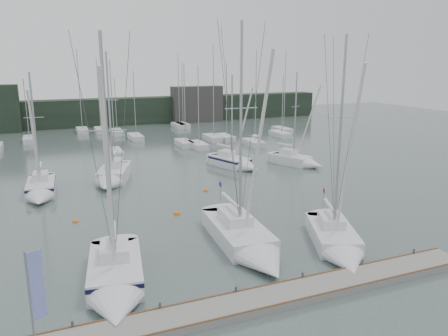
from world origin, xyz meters
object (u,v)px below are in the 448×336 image
object	(u,v)px
buoy_a	(177,214)
buoy_c	(75,222)
sailboat_mid_b	(111,178)
sailboat_mid_d	(237,163)
sailboat_near_right	(339,245)
dock_banner	(35,292)
sailboat_mid_e	(300,161)
sailboat_near_center	(249,245)
sailboat_mid_a	(40,191)
buoy_b	(206,191)
sailboat_near_left	(116,283)

from	to	relation	value
buoy_a	buoy_c	bearing A→B (deg)	170.41
sailboat_mid_b	sailboat_mid_d	size ratio (longest dim) A/B	1.22
sailboat_near_right	dock_banner	world-z (taller)	sailboat_near_right
sailboat_mid_e	buoy_c	xyz separation A→B (m)	(-25.62, -9.04, -0.53)
sailboat_near_center	sailboat_mid_d	distance (m)	22.57
sailboat_mid_a	buoy_a	bearing A→B (deg)	-39.07
sailboat_near_right	sailboat_mid_b	distance (m)	24.56
sailboat_mid_a	buoy_c	distance (m)	8.17
sailboat_near_center	buoy_b	size ratio (longest dim) A/B	32.79
sailboat_near_left	sailboat_mid_e	bearing A→B (deg)	49.30
sailboat_mid_d	sailboat_mid_e	bearing A→B (deg)	-34.12
sailboat_near_center	dock_banner	distance (m)	13.91
sailboat_mid_e	sailboat_near_right	bearing A→B (deg)	-140.35
sailboat_near_right	sailboat_mid_e	xyz separation A→B (m)	(10.46, 21.24, 0.02)
sailboat_mid_e	buoy_c	world-z (taller)	sailboat_mid_e
sailboat_mid_b	sailboat_mid_d	distance (m)	14.26
sailboat_near_center	buoy_b	world-z (taller)	sailboat_near_center
buoy_c	sailboat_mid_b	bearing A→B (deg)	66.85
sailboat_near_center	buoy_c	xyz separation A→B (m)	(-9.89, 10.04, -0.54)
sailboat_mid_e	buoy_b	world-z (taller)	sailboat_mid_e
sailboat_near_right	buoy_c	bearing A→B (deg)	164.05
sailboat_near_center	dock_banner	bearing A→B (deg)	-150.30
sailboat_near_left	sailboat_mid_e	xyz separation A→B (m)	(24.42, 20.86, -0.07)
sailboat_near_right	buoy_a	distance (m)	13.25
sailboat_mid_d	buoy_b	xyz separation A→B (m)	(-6.38, -7.07, -0.56)
sailboat_near_right	buoy_a	xyz separation A→B (m)	(-7.51, 10.90, -0.51)
sailboat_near_left	sailboat_mid_d	distance (m)	28.47
sailboat_near_right	buoy_a	world-z (taller)	sailboat_near_right
sailboat_near_center	sailboat_mid_a	xyz separation A→B (m)	(-12.28, 17.83, 0.04)
sailboat_near_right	buoy_b	bearing A→B (deg)	124.01
buoy_c	buoy_b	bearing A→B (deg)	17.56
sailboat_mid_d	dock_banner	world-z (taller)	sailboat_mid_d
sailboat_near_right	dock_banner	size ratio (longest dim) A/B	3.25
sailboat_near_center	sailboat_mid_b	world-z (taller)	sailboat_near_center
sailboat_near_left	dock_banner	size ratio (longest dim) A/B	3.23
sailboat_near_left	sailboat_mid_b	bearing A→B (deg)	90.95
sailboat_mid_e	sailboat_mid_b	bearing A→B (deg)	153.90
buoy_c	sailboat_mid_e	bearing A→B (deg)	19.43
buoy_a	dock_banner	distance (m)	18.05
sailboat_mid_b	buoy_a	size ratio (longest dim) A/B	24.71
sailboat_mid_e	dock_banner	world-z (taller)	sailboat_mid_e
sailboat_near_left	buoy_c	distance (m)	11.90
sailboat_mid_e	sailboat_mid_d	bearing A→B (deg)	141.68
sailboat_mid_a	buoy_c	world-z (taller)	sailboat_mid_a
buoy_c	sailboat_near_left	bearing A→B (deg)	-84.19
dock_banner	buoy_b	bearing A→B (deg)	29.28
buoy_a	buoy_b	world-z (taller)	buoy_a
sailboat_near_right	sailboat_mid_a	bearing A→B (deg)	154.14
sailboat_near_left	sailboat_near_center	world-z (taller)	sailboat_near_center
sailboat_mid_d	buoy_a	bearing A→B (deg)	-151.39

